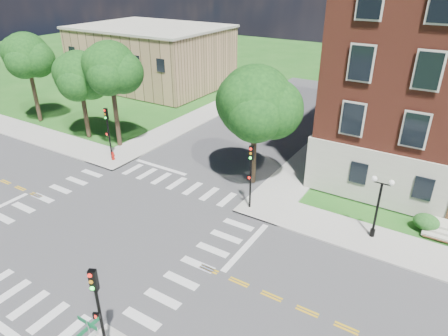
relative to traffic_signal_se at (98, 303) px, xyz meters
The scene contains 17 objects.
ground 10.75m from the traffic_signal_se, 135.55° to the left, with size 160.00×160.00×0.00m, color #1F5A19.
road_ew 10.75m from the traffic_signal_se, 135.55° to the left, with size 90.00×12.00×0.01m, color #3D3D3F.
road_ns 10.75m from the traffic_signal_se, 135.55° to the left, with size 12.00×90.00×0.01m, color #3D3D3F.
sidewalk_ne 24.16m from the traffic_signal_se, 70.39° to the left, with size 34.00×34.00×0.12m.
sidewalk_nw 32.17m from the traffic_signal_se, 135.18° to the left, with size 34.00×34.00×0.12m.
crosswalk_east 7.87m from the traffic_signal_se, 91.06° to the left, with size 2.20×10.20×0.02m, color silver, non-canonical shape.
stop_bar_east 10.78m from the traffic_signal_se, 81.81° to the left, with size 0.40×5.50×0.00m, color silver.
secondary_building 47.38m from the traffic_signal_se, 128.26° to the left, with size 20.40×15.40×8.30m.
tree_a 34.84m from the traffic_signal_se, 148.88° to the left, with size 4.75×4.75×9.68m.
tree_b 27.58m from the traffic_signal_se, 140.38° to the left, with size 4.71×4.71×8.67m.
tree_c 24.67m from the traffic_signal_se, 133.75° to the left, with size 4.78×4.78×9.93m.
tree_d 18.23m from the traffic_signal_se, 96.93° to the left, with size 5.63×5.63×9.45m.
traffic_signal_se is the anchor object (origin of this frame).
traffic_signal_ne 14.25m from the traffic_signal_se, 92.05° to the left, with size 0.36×0.42×4.80m.
traffic_signal_nw 21.07m from the traffic_signal_se, 135.42° to the left, with size 0.34×0.38×4.80m.
twin_lamp_west 17.26m from the traffic_signal_se, 62.80° to the left, with size 1.36×0.36×4.23m.
fire_hydrant 21.15m from the traffic_signal_se, 135.12° to the left, with size 0.35×0.35×0.75m.
Camera 1 is at (18.26, -14.83, 15.57)m, focal length 32.00 mm.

